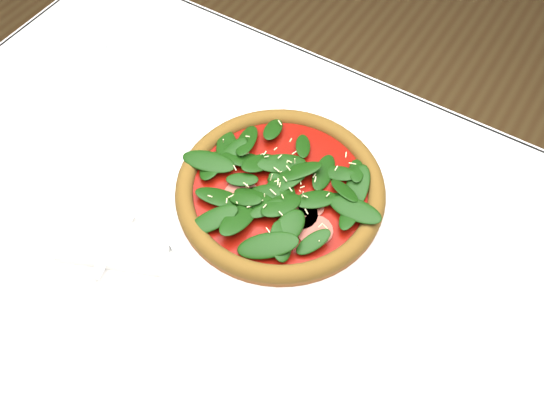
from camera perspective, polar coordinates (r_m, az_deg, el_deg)
The scene contains 6 objects.
ground at distance 1.60m, azimuth -2.38°, elevation -16.80°, with size 6.00×6.00×0.00m, color brown.
dining_table at distance 1.00m, azimuth -3.66°, elevation -5.44°, with size 1.21×0.81×0.75m.
plate at distance 0.93m, azimuth 0.77°, elevation 0.77°, with size 0.37×0.37×0.02m.
pizza at distance 0.92m, azimuth 0.79°, elevation 1.54°, with size 0.36×0.36×0.04m.
napkin at distance 0.92m, azimuth -14.53°, elevation -3.81°, with size 0.16×0.07×0.01m, color silver.
fork at distance 0.92m, azimuth -13.85°, elevation -2.14°, with size 0.05×0.16×0.00m.
Camera 1 is at (0.31, -0.37, 1.52)m, focal length 40.00 mm.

